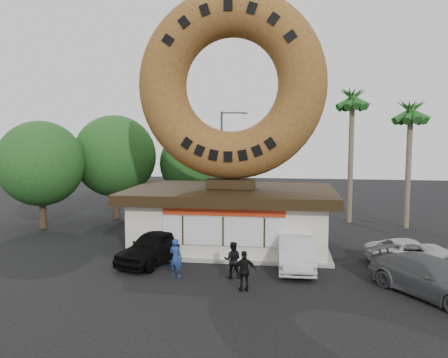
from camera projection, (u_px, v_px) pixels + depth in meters
name	position (u px, v px, depth m)	size (l,w,h in m)	color
ground	(213.00, 283.00, 18.45)	(90.00, 90.00, 0.00)	black
donut_shop	(231.00, 215.00, 24.16)	(11.20, 7.20, 3.80)	beige
giant_donut	(231.00, 85.00, 23.45)	(10.18, 10.18, 2.60)	olive
tree_west	(115.00, 156.00, 32.11)	(6.00, 6.00, 7.65)	#473321
tree_mid	(194.00, 164.00, 33.37)	(5.20, 5.20, 6.63)	#473321
tree_far	(41.00, 164.00, 28.69)	(5.60, 5.60, 7.14)	#473321
palm_near	(352.00, 103.00, 30.33)	(2.60, 2.60, 9.75)	#726651
palm_far	(411.00, 115.00, 28.46)	(2.60, 2.60, 8.75)	#726651
street_lamp	(223.00, 157.00, 34.01)	(2.11, 0.20, 8.00)	#59595E
person_left	(176.00, 258.00, 19.10)	(0.62, 0.41, 1.71)	navy
person_center	(233.00, 260.00, 19.01)	(0.78, 0.61, 1.60)	black
person_right	(244.00, 271.00, 17.36)	(0.96, 0.40, 1.64)	black
car_black	(155.00, 246.00, 21.32)	(1.87, 4.65, 1.58)	black
car_silver	(296.00, 252.00, 20.43)	(1.60, 4.59, 1.51)	#BBBCC1
car_grey	(431.00, 277.00, 16.86)	(2.08, 5.11, 1.48)	#515255
car_white	(412.00, 252.00, 20.96)	(2.00, 4.34, 1.21)	#BBBBBB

